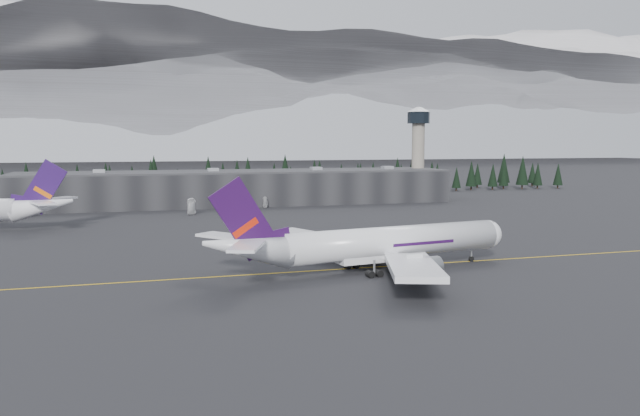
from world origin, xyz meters
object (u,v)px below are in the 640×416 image
object	(u,v)px
jet_main	(369,244)
gse_vehicle_a	(191,212)
terminal	(240,187)
gse_vehicle_b	(266,206)
control_tower	(418,142)

from	to	relation	value
jet_main	gse_vehicle_a	world-z (taller)	jet_main
terminal	gse_vehicle_b	distance (m)	18.48
terminal	gse_vehicle_b	xyz separation A→B (m)	(6.44, -16.39, -5.60)
control_tower	gse_vehicle_a	bearing A→B (deg)	-160.57
gse_vehicle_a	gse_vehicle_b	size ratio (longest dim) A/B	1.33
control_tower	terminal	bearing A→B (deg)	-177.71
terminal	jet_main	bearing A→B (deg)	-89.42
terminal	jet_main	distance (m)	130.73
terminal	jet_main	world-z (taller)	jet_main
jet_main	gse_vehicle_b	bearing A→B (deg)	78.86
jet_main	gse_vehicle_a	bearing A→B (deg)	94.01
gse_vehicle_b	jet_main	bearing A→B (deg)	-30.04
jet_main	terminal	bearing A→B (deg)	82.00
control_tower	gse_vehicle_a	world-z (taller)	control_tower
terminal	control_tower	size ratio (longest dim) A/B	4.24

